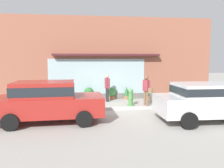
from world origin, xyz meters
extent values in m
plane|color=#9E9B93|center=(0.00, 0.00, 0.00)|extent=(60.00, 60.00, 0.00)
cube|color=#B2B2AD|center=(0.00, -0.20, 0.06)|extent=(14.00, 0.24, 0.12)
cube|color=#935642|center=(0.00, 3.20, 2.63)|extent=(14.00, 0.36, 5.25)
cube|color=#9EB7BC|center=(-0.61, 3.00, 1.43)|extent=(6.13, 0.03, 2.32)
cube|color=#4C1E23|center=(0.00, 2.85, 2.84)|extent=(6.73, 0.56, 0.12)
cube|color=#605E59|center=(0.00, 2.98, 0.18)|extent=(6.53, 0.20, 0.36)
cylinder|color=#4C8C47|center=(1.10, 0.75, 0.03)|extent=(0.37, 0.37, 0.06)
cylinder|color=#4C8C47|center=(1.10, 0.75, 0.39)|extent=(0.25, 0.25, 0.67)
sphere|color=#4C8C47|center=(1.10, 0.75, 0.80)|extent=(0.28, 0.28, 0.28)
cylinder|color=#4C8C47|center=(0.94, 0.75, 0.43)|extent=(0.10, 0.09, 0.09)
cylinder|color=#4C8C47|center=(1.27, 0.75, 0.43)|extent=(0.10, 0.09, 0.09)
cylinder|color=#4C8C47|center=(1.10, 0.59, 0.43)|extent=(0.09, 0.10, 0.09)
cylinder|color=brown|center=(1.99, 0.55, 0.41)|extent=(0.12, 0.12, 0.81)
cylinder|color=brown|center=(1.89, 0.70, 0.41)|extent=(0.12, 0.12, 0.81)
cube|color=#8E333D|center=(1.94, 0.63, 1.12)|extent=(0.35, 0.39, 0.61)
sphere|color=brown|center=(1.94, 0.63, 1.54)|extent=(0.22, 0.22, 0.22)
cylinder|color=#8E333D|center=(2.06, 0.44, 1.14)|extent=(0.08, 0.08, 0.58)
cylinder|color=#8E333D|center=(1.82, 0.81, 1.14)|extent=(0.08, 0.08, 0.58)
cube|color=#846647|center=(2.09, 0.36, 0.86)|extent=(0.21, 0.26, 0.28)
cylinder|color=#232328|center=(-0.09, 2.14, 0.41)|extent=(0.12, 0.12, 0.81)
cylinder|color=#232328|center=(-0.04, 2.01, 0.41)|extent=(0.12, 0.12, 0.81)
cube|color=#8E333D|center=(-0.06, 2.07, 1.12)|extent=(0.29, 0.33, 0.61)
sphere|color=tan|center=(-0.06, 2.07, 1.54)|extent=(0.22, 0.22, 0.22)
cylinder|color=#8E333D|center=(-0.14, 2.25, 1.13)|extent=(0.08, 0.08, 0.58)
cylinder|color=#8E333D|center=(0.01, 1.90, 1.13)|extent=(0.08, 0.08, 0.58)
cube|color=maroon|center=(-2.80, -2.10, 0.69)|extent=(4.28, 2.01, 0.75)
cube|color=maroon|center=(-3.01, -2.11, 1.34)|extent=(2.38, 1.78, 0.64)
cube|color=#1E2328|center=(-3.01, -2.11, 1.34)|extent=(2.42, 1.80, 0.35)
cylinder|color=black|center=(-1.54, -1.11, 0.31)|extent=(0.63, 0.21, 0.62)
cylinder|color=black|center=(-1.46, -2.98, 0.31)|extent=(0.63, 0.21, 0.62)
cylinder|color=black|center=(-4.14, -1.23, 0.31)|extent=(0.63, 0.21, 0.62)
cylinder|color=black|center=(-4.06, -3.09, 0.31)|extent=(0.63, 0.21, 0.62)
cube|color=silver|center=(3.67, -2.77, 0.69)|extent=(4.34, 1.94, 0.75)
cube|color=silver|center=(3.45, -2.77, 1.30)|extent=(2.40, 1.76, 0.54)
cube|color=#1E2328|center=(3.45, -2.77, 1.30)|extent=(2.44, 1.78, 0.30)
cylinder|color=black|center=(2.35, -1.79, 0.32)|extent=(0.64, 0.19, 0.63)
cylinder|color=black|center=(2.31, -3.70, 0.32)|extent=(0.64, 0.19, 0.63)
cylinder|color=#33473D|center=(-2.55, 2.73, 0.19)|extent=(0.26, 0.26, 0.38)
sphere|color=#4C934C|center=(-2.55, 2.73, 0.53)|extent=(0.36, 0.36, 0.36)
cylinder|color=#33473D|center=(-1.16, 2.67, 0.13)|extent=(0.49, 0.49, 0.27)
sphere|color=#2D6B33|center=(-1.16, 2.67, 0.51)|extent=(0.58, 0.58, 0.58)
cylinder|color=#9E6042|center=(2.59, 2.41, 0.12)|extent=(0.25, 0.25, 0.24)
sphere|color=#23562D|center=(2.59, 2.41, 0.32)|extent=(0.23, 0.23, 0.23)
sphere|color=#E5C64C|center=(2.62, 2.35, 0.36)|extent=(0.04, 0.04, 0.04)
sphere|color=white|center=(2.54, 2.46, 0.39)|extent=(0.06, 0.06, 0.06)
cylinder|color=#4C4C51|center=(4.35, 2.61, 0.19)|extent=(0.29, 0.29, 0.38)
cone|color=#3D8442|center=(4.35, 2.61, 0.78)|extent=(0.26, 0.26, 0.80)
cylinder|color=#9E6042|center=(1.25, 2.81, 0.10)|extent=(0.35, 0.35, 0.21)
cone|color=#2D6B33|center=(1.25, 2.81, 0.51)|extent=(0.32, 0.32, 0.61)
cylinder|color=#9E6042|center=(0.29, 2.87, 0.10)|extent=(0.48, 0.48, 0.21)
sphere|color=#4C934C|center=(0.29, 2.87, 0.46)|extent=(0.59, 0.59, 0.59)
camera|label=1|loc=(-1.42, -11.11, 2.49)|focal=35.53mm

